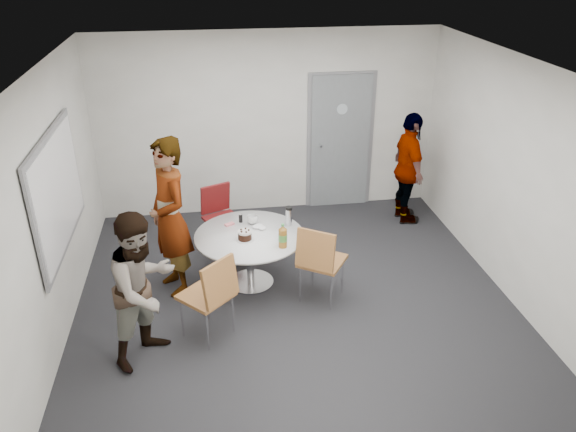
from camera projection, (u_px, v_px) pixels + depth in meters
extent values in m
plane|color=black|center=(294.00, 298.00, 6.62)|extent=(5.00, 5.00, 0.00)
plane|color=silver|center=(295.00, 66.00, 5.41)|extent=(5.00, 5.00, 0.00)
plane|color=beige|center=(268.00, 124.00, 8.23)|extent=(5.00, 0.00, 5.00)
plane|color=beige|center=(51.00, 209.00, 5.68)|extent=(0.00, 5.00, 5.00)
plane|color=beige|center=(512.00, 180.00, 6.35)|extent=(0.00, 5.00, 5.00)
plane|color=beige|center=(353.00, 343.00, 3.80)|extent=(5.00, 0.00, 5.00)
cube|color=gray|center=(340.00, 142.00, 8.49)|extent=(0.90, 0.05, 2.05)
cube|color=gray|center=(340.00, 142.00, 8.51)|extent=(1.02, 0.04, 2.12)
cylinder|color=#B2BFC6|center=(342.00, 109.00, 8.23)|extent=(0.16, 0.01, 0.16)
cylinder|color=silver|center=(320.00, 145.00, 8.40)|extent=(0.04, 0.14, 0.04)
cube|color=gray|center=(57.00, 192.00, 5.82)|extent=(0.03, 1.90, 1.25)
cube|color=white|center=(60.00, 191.00, 5.82)|extent=(0.01, 1.78, 1.13)
cylinder|color=silver|center=(249.00, 236.00, 6.61)|extent=(1.29, 1.29, 0.03)
cylinder|color=silver|center=(250.00, 259.00, 6.76)|extent=(0.09, 0.09, 0.62)
cylinder|color=silver|center=(251.00, 282.00, 6.90)|extent=(0.55, 0.55, 0.02)
cylinder|color=silver|center=(245.00, 239.00, 6.49)|extent=(0.21, 0.21, 0.01)
cylinder|color=black|center=(245.00, 236.00, 6.47)|extent=(0.16, 0.16, 0.08)
cylinder|color=silver|center=(245.00, 232.00, 6.45)|extent=(0.16, 0.16, 0.02)
cylinder|color=#8D5C1E|center=(283.00, 238.00, 6.30)|extent=(0.10, 0.10, 0.22)
cylinder|color=#438234|center=(283.00, 238.00, 6.29)|extent=(0.10, 0.10, 0.08)
cone|color=#8D5C1E|center=(283.00, 228.00, 6.24)|extent=(0.09, 0.09, 0.05)
cylinder|color=#4BA754|center=(283.00, 225.00, 6.22)|extent=(0.04, 0.04, 0.02)
imported|color=white|center=(253.00, 219.00, 6.84)|extent=(0.17, 0.17, 0.10)
cylinder|color=black|center=(241.00, 218.00, 6.87)|extent=(0.05, 0.05, 0.11)
cylinder|color=silver|center=(289.00, 217.00, 6.78)|extent=(0.08, 0.08, 0.21)
cylinder|color=black|center=(289.00, 208.00, 6.73)|extent=(0.08, 0.08, 0.03)
cube|color=#DD6E75|center=(229.00, 224.00, 6.82)|extent=(0.13, 0.11, 0.02)
ellipsoid|color=white|center=(259.00, 227.00, 6.73)|extent=(0.18, 0.18, 0.03)
cube|color=brown|center=(206.00, 295.00, 5.80)|extent=(0.66, 0.66, 0.04)
cube|color=brown|center=(220.00, 282.00, 5.56)|extent=(0.39, 0.38, 0.44)
cylinder|color=silver|center=(207.00, 300.00, 6.15)|extent=(0.02, 0.02, 0.50)
cylinder|color=silver|center=(182.00, 317.00, 5.88)|extent=(0.02, 0.02, 0.50)
cylinder|color=silver|center=(233.00, 313.00, 5.94)|extent=(0.02, 0.02, 0.50)
cylinder|color=silver|center=(208.00, 331.00, 5.67)|extent=(0.02, 0.02, 0.50)
cube|color=brown|center=(322.00, 261.00, 6.41)|extent=(0.65, 0.65, 0.04)
cube|color=brown|center=(315.00, 250.00, 6.11)|extent=(0.43, 0.33, 0.45)
cylinder|color=silver|center=(342.00, 275.00, 6.60)|extent=(0.02, 0.02, 0.50)
cylinder|color=silver|center=(313.00, 268.00, 6.75)|extent=(0.02, 0.02, 0.50)
cylinder|color=silver|center=(331.00, 291.00, 6.30)|extent=(0.02, 0.02, 0.50)
cylinder|color=silver|center=(300.00, 284.00, 6.44)|extent=(0.02, 0.02, 0.50)
cube|color=maroon|center=(223.00, 220.00, 7.41)|extent=(0.57, 0.57, 0.04)
cube|color=maroon|center=(215.00, 198.00, 7.46)|extent=(0.41, 0.25, 0.41)
cylinder|color=silver|center=(218.00, 244.00, 7.30)|extent=(0.02, 0.02, 0.46)
cylinder|color=silver|center=(241.00, 237.00, 7.47)|extent=(0.02, 0.02, 0.46)
cylinder|color=silver|center=(206.00, 233.00, 7.57)|extent=(0.02, 0.02, 0.46)
cylinder|color=silver|center=(230.00, 227.00, 7.73)|extent=(0.02, 0.02, 0.46)
imported|color=#A5C6EA|center=(170.00, 218.00, 6.39)|extent=(0.69, 0.82, 1.90)
imported|color=white|center=(143.00, 288.00, 5.38)|extent=(0.97, 0.98, 1.60)
imported|color=black|center=(409.00, 169.00, 8.07)|extent=(0.41, 0.97, 1.65)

